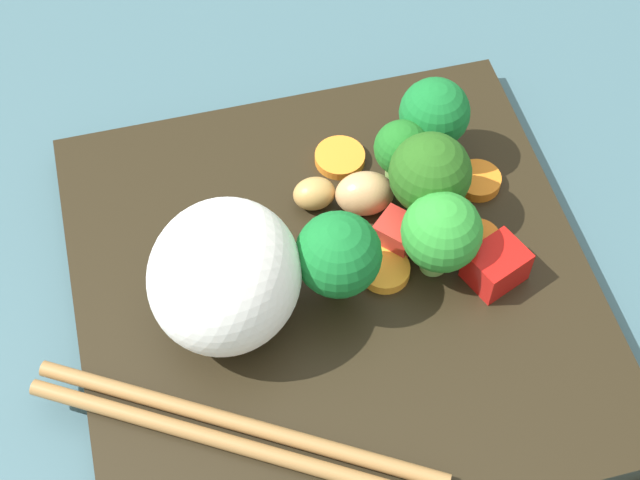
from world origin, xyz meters
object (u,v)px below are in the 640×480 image
Objects in this scene: broccoli_floret_1 at (342,255)px; carrot_slice_0 at (477,181)px; square_plate at (334,291)px; rice_mound at (225,276)px; chopstick_pair at (235,433)px.

broccoli_floret_1 is 11.93cm from carrot_slice_0.
square_plate is 4.91cm from broccoli_floret_1.
broccoli_floret_1 is at bearing -148.97° from carrot_slice_0.
rice_mound reaches higher than broccoli_floret_1.
broccoli_floret_1 reaches higher than carrot_slice_0.
broccoli_floret_1 is 10.76cm from chopstick_pair.
rice_mound is 17.48cm from carrot_slice_0.
rice_mound is at bearing -171.61° from square_plate.
square_plate is at bearing 77.81° from chopstick_pair.
rice_mound is 8.05cm from chopstick_pair.
rice_mound reaches higher than chopstick_pair.
square_plate is at bearing -152.90° from carrot_slice_0.
carrot_slice_0 is at bearing 20.49° from rice_mound.
broccoli_floret_1 is at bearing -75.64° from square_plate.
square_plate is 10.30× the size of carrot_slice_0.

